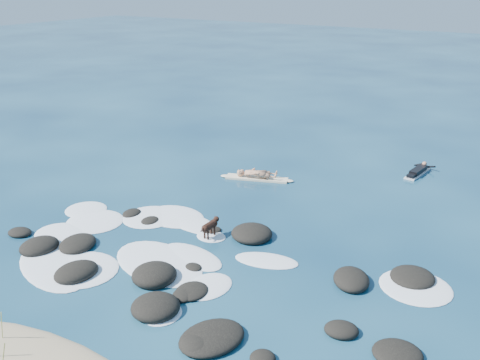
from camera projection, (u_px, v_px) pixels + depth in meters
The scene contains 6 objects.
ground at pixel (216, 249), 18.25m from camera, with size 160.00×160.00×0.00m, color #0A2642.
reef_rocks at pixel (195, 277), 16.34m from camera, with size 14.78×7.60×0.61m.
breaking_foam at pixel (152, 247), 18.34m from camera, with size 14.93×7.66×0.12m.
standing_surfer_rig at pixel (257, 164), 24.11m from camera, with size 3.31×1.46×1.93m.
paddling_surfer_rig at pixel (418, 171), 25.01m from camera, with size 1.05×2.37×0.41m.
dog at pixel (210, 225), 18.86m from camera, with size 0.30×1.12×0.71m.
Camera 1 is at (9.08, -13.41, 8.77)m, focal length 40.00 mm.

